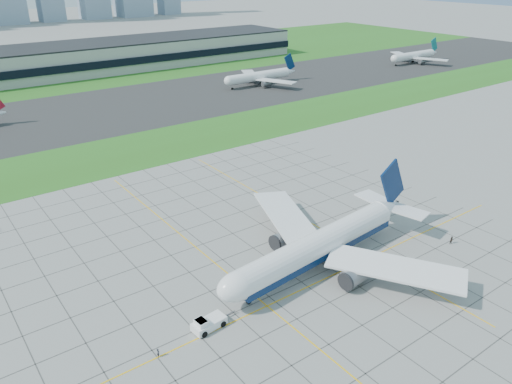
# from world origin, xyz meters

# --- Properties ---
(ground) EXTENTS (1400.00, 1400.00, 0.00)m
(ground) POSITION_xyz_m (0.00, 0.00, 0.00)
(ground) COLOR #969691
(ground) RESTS_ON ground
(grass_median) EXTENTS (700.00, 35.00, 0.04)m
(grass_median) POSITION_xyz_m (0.00, 90.00, 0.02)
(grass_median) COLOR #2B601B
(grass_median) RESTS_ON ground
(asphalt_taxiway) EXTENTS (700.00, 75.00, 0.04)m
(asphalt_taxiway) POSITION_xyz_m (0.00, 145.00, 0.03)
(asphalt_taxiway) COLOR #383838
(asphalt_taxiway) RESTS_ON ground
(grass_far) EXTENTS (700.00, 145.00, 0.04)m
(grass_far) POSITION_xyz_m (0.00, 255.00, 0.02)
(grass_far) COLOR #2B601B
(grass_far) RESTS_ON ground
(apron_markings) EXTENTS (120.00, 130.00, 0.03)m
(apron_markings) POSITION_xyz_m (0.43, 11.09, 0.02)
(apron_markings) COLOR #474744
(apron_markings) RESTS_ON ground
(terminal) EXTENTS (260.00, 43.00, 15.80)m
(terminal) POSITION_xyz_m (40.00, 229.87, 7.89)
(terminal) COLOR #B7B7B2
(terminal) RESTS_ON ground
(airliner) EXTENTS (55.19, 55.69, 17.38)m
(airliner) POSITION_xyz_m (6.78, 2.37, 4.75)
(airliner) COLOR white
(airliner) RESTS_ON ground
(pushback_tug) EXTENTS (8.86, 3.56, 2.44)m
(pushback_tug) POSITION_xyz_m (-21.94, -0.84, 1.08)
(pushback_tug) COLOR white
(pushback_tug) RESTS_ON ground
(crew_near) EXTENTS (0.50, 0.64, 1.56)m
(crew_near) POSITION_xyz_m (-31.75, -1.92, 0.78)
(crew_near) COLOR black
(crew_near) RESTS_ON ground
(crew_far) EXTENTS (0.99, 0.84, 1.82)m
(crew_far) POSITION_xyz_m (36.63, -8.82, 0.91)
(crew_far) COLOR black
(crew_far) RESTS_ON ground
(distant_jet_2) EXTENTS (42.28, 42.66, 14.08)m
(distant_jet_2) POSITION_xyz_m (97.58, 143.88, 4.49)
(distant_jet_2) COLOR white
(distant_jet_2) RESTS_ON ground
(distant_jet_3) EXTENTS (41.56, 42.66, 14.08)m
(distant_jet_3) POSITION_xyz_m (211.87, 136.14, 4.49)
(distant_jet_3) COLOR white
(distant_jet_3) RESTS_ON ground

